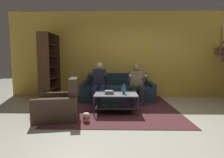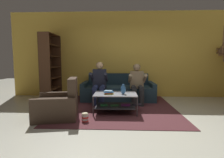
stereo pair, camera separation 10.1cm
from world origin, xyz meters
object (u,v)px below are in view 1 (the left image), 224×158
object	(u,v)px
person_seated_left	(99,81)
person_seated_right	(137,82)
couch	(118,91)
armchair	(59,106)
coffee_table	(116,100)
vase	(124,89)
bookshelf	(48,71)
popcorn_tub	(86,117)
book_stack	(109,92)

from	to	relation	value
person_seated_left	person_seated_right	distance (m)	1.08
couch	armchair	xyz separation A→B (m)	(-1.28, -1.87, -0.01)
person_seated_right	armchair	bearing A→B (deg)	-144.61
person_seated_left	coffee_table	xyz separation A→B (m)	(0.50, -0.85, -0.36)
vase	armchair	xyz separation A→B (m)	(-1.41, -0.37, -0.30)
vase	couch	bearing A→B (deg)	94.84
vase	coffee_table	bearing A→B (deg)	154.93
bookshelf	coffee_table	bearing A→B (deg)	-32.58
coffee_table	bookshelf	world-z (taller)	bookshelf
person_seated_right	armchair	size ratio (longest dim) A/B	1.15
person_seated_left	bookshelf	distance (m)	1.78
couch	vase	bearing A→B (deg)	-85.16
armchair	popcorn_tub	distance (m)	0.70
person_seated_left	vase	world-z (taller)	person_seated_left
person_seated_right	popcorn_tub	xyz separation A→B (m)	(-1.20, -1.55, -0.54)
couch	person_seated_left	world-z (taller)	person_seated_left
couch	popcorn_tub	bearing A→B (deg)	-107.16
person_seated_left	armchair	bearing A→B (deg)	-119.70
person_seated_right	armchair	distance (m)	2.26
person_seated_left	vase	bearing A→B (deg)	-54.35
person_seated_right	coffee_table	size ratio (longest dim) A/B	1.00
person_seated_left	vase	size ratio (longest dim) A/B	5.19
coffee_table	popcorn_tub	xyz separation A→B (m)	(-0.61, -0.70, -0.20)
coffee_table	bookshelf	distance (m)	2.65
book_stack	armchair	bearing A→B (deg)	-160.67
armchair	popcorn_tub	world-z (taller)	armchair
armchair	popcorn_tub	xyz separation A→B (m)	(0.63, -0.25, -0.17)
armchair	popcorn_tub	size ratio (longest dim) A/B	5.11
coffee_table	person_seated_left	bearing A→B (deg)	120.27
person_seated_right	book_stack	size ratio (longest dim) A/B	4.73
bookshelf	popcorn_tub	world-z (taller)	bookshelf
coffee_table	vase	distance (m)	0.33
armchair	person_seated_left	bearing A→B (deg)	60.30
book_stack	person_seated_right	bearing A→B (deg)	50.59
couch	person_seated_left	distance (m)	0.87
vase	popcorn_tub	world-z (taller)	vase
person_seated_left	armchair	world-z (taller)	person_seated_left
coffee_table	popcorn_tub	size ratio (longest dim) A/B	5.85
person_seated_left	bookshelf	bearing A→B (deg)	162.21
couch	coffee_table	xyz separation A→B (m)	(-0.04, -1.42, 0.03)
coffee_table	bookshelf	xyz separation A→B (m)	(-2.17, 1.39, 0.61)
vase	book_stack	bearing A→B (deg)	179.16
couch	person_seated_right	world-z (taller)	person_seated_right
person_seated_right	book_stack	bearing A→B (deg)	-129.41
vase	bookshelf	size ratio (longest dim) A/B	0.11
person_seated_right	person_seated_left	bearing A→B (deg)	179.73
person_seated_right	book_stack	xyz separation A→B (m)	(-0.76, -0.92, -0.13)
vase	armchair	bearing A→B (deg)	-165.32
bookshelf	armchair	distance (m)	2.16
person_seated_left	book_stack	xyz separation A→B (m)	(0.32, -0.92, -0.16)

